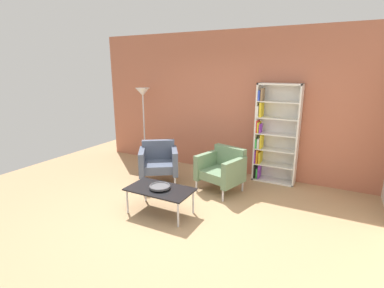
% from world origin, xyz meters
% --- Properties ---
extents(ground_plane, '(8.32, 8.32, 0.00)m').
position_xyz_m(ground_plane, '(0.00, 0.00, 0.00)').
color(ground_plane, tan).
extents(brick_back_panel, '(6.40, 0.12, 2.90)m').
position_xyz_m(brick_back_panel, '(0.00, 2.46, 1.45)').
color(brick_back_panel, '#B2664C').
rests_on(brick_back_panel, ground_plane).
extents(bookshelf_tall, '(0.80, 0.30, 1.90)m').
position_xyz_m(bookshelf_tall, '(0.91, 2.25, 0.93)').
color(bookshelf_tall, silver).
rests_on(bookshelf_tall, ground_plane).
extents(coffee_table_low, '(1.00, 0.56, 0.40)m').
position_xyz_m(coffee_table_low, '(-0.28, 0.11, 0.37)').
color(coffee_table_low, black).
rests_on(coffee_table_low, ground_plane).
extents(decorative_bowl, '(0.32, 0.32, 0.05)m').
position_xyz_m(decorative_bowl, '(-0.28, 0.11, 0.43)').
color(decorative_bowl, '#4C4C51').
rests_on(decorative_bowl, coffee_table_low).
extents(armchair_near_window, '(0.94, 0.93, 0.78)m').
position_xyz_m(armchair_near_window, '(-1.03, 1.19, 0.41)').
color(armchair_near_window, '#4C566B').
rests_on(armchair_near_window, ground_plane).
extents(armchair_by_bookshelf, '(0.86, 0.82, 0.78)m').
position_xyz_m(armchair_by_bookshelf, '(0.23, 1.35, 0.41)').
color(armchair_by_bookshelf, slate).
rests_on(armchair_by_bookshelf, ground_plane).
extents(floor_lamp_torchiere, '(0.32, 0.32, 1.74)m').
position_xyz_m(floor_lamp_torchiere, '(-2.00, 2.05, 1.45)').
color(floor_lamp_torchiere, silver).
rests_on(floor_lamp_torchiere, ground_plane).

